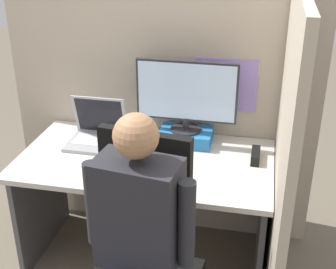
{
  "coord_description": "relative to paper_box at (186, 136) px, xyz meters",
  "views": [
    {
      "loc": [
        0.6,
        -1.82,
        1.94
      ],
      "look_at": [
        0.17,
        0.19,
        0.95
      ],
      "focal_mm": 50.0,
      "sensor_mm": 36.0,
      "label": 1
    }
  ],
  "objects": [
    {
      "name": "cubicle_panel_back",
      "position": [
        -0.18,
        0.16,
        0.09
      ],
      "size": [
        1.9,
        0.05,
        1.66
      ],
      "color": "tan",
      "rests_on": "ground"
    },
    {
      "name": "cubicle_panel_right",
      "position": [
        0.54,
        -0.31,
        0.09
      ],
      "size": [
        0.04,
        1.41,
        1.66
      ],
      "color": "tan",
      "rests_on": "ground"
    },
    {
      "name": "desk",
      "position": [
        -0.18,
        -0.24,
        -0.21
      ],
      "size": [
        1.4,
        0.76,
        0.7
      ],
      "color": "beige",
      "rests_on": "ground"
    },
    {
      "name": "paper_box",
      "position": [
        0.0,
        0.0,
        0.0
      ],
      "size": [
        0.31,
        0.21,
        0.08
      ],
      "color": "#236BAD",
      "rests_on": "desk"
    },
    {
      "name": "monitor",
      "position": [
        0.0,
        0.0,
        0.26
      ],
      "size": [
        0.58,
        0.18,
        0.42
      ],
      "color": "#232328",
      "rests_on": "paper_box"
    },
    {
      "name": "laptop",
      "position": [
        -0.51,
        -0.11,
        0.01
      ],
      "size": [
        0.32,
        0.26,
        0.27
      ],
      "color": "#99999E",
      "rests_on": "desk"
    },
    {
      "name": "mouse",
      "position": [
        -0.28,
        -0.33,
        -0.02
      ],
      "size": [
        0.06,
        0.05,
        0.03
      ],
      "color": "gray",
      "rests_on": "desk"
    },
    {
      "name": "stapler",
      "position": [
        0.41,
        -0.14,
        -0.01
      ],
      "size": [
        0.05,
        0.16,
        0.06
      ],
      "color": "black",
      "rests_on": "desk"
    },
    {
      "name": "carrot_toy",
      "position": [
        -0.13,
        -0.44,
        -0.01
      ],
      "size": [
        0.05,
        0.15,
        0.05
      ],
      "color": "orange",
      "rests_on": "desk"
    },
    {
      "name": "office_chair",
      "position": [
        -0.05,
        -0.83,
        -0.19
      ],
      "size": [
        0.54,
        0.59,
        1.08
      ],
      "color": "black",
      "rests_on": "ground"
    },
    {
      "name": "person",
      "position": [
        -0.02,
        -0.99,
        -0.0
      ],
      "size": [
        0.48,
        0.45,
        1.27
      ],
      "color": "#282D4C",
      "rests_on": "ground"
    }
  ]
}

